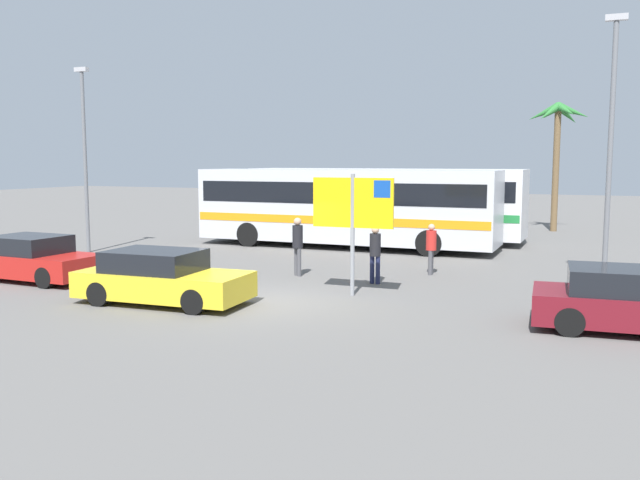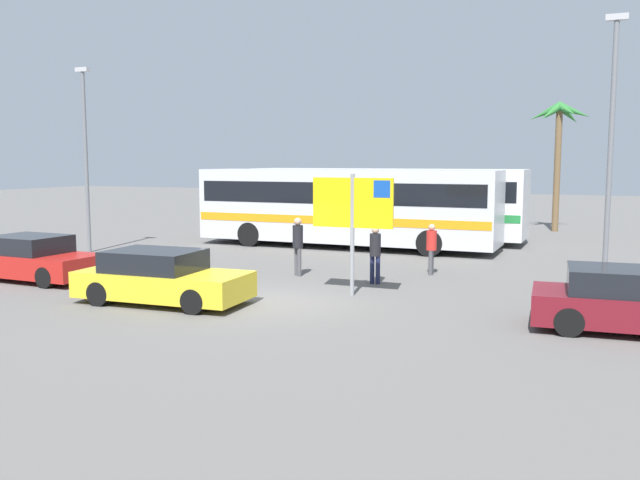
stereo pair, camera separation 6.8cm
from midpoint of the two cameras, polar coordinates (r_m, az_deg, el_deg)
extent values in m
plane|color=#605E5B|center=(17.23, -5.41, -5.16)|extent=(120.00, 120.00, 0.00)
cube|color=silver|center=(27.50, 2.03, 2.93)|extent=(12.28, 2.61, 2.90)
cube|color=black|center=(27.47, 2.03, 4.08)|extent=(11.79, 2.64, 0.84)
cube|color=orange|center=(27.54, 2.02, 1.88)|extent=(12.16, 2.64, 0.32)
cylinder|color=black|center=(27.63, 10.29, 0.29)|extent=(1.00, 0.28, 1.00)
cylinder|color=black|center=(25.35, 9.11, -0.25)|extent=(1.00, 0.28, 1.00)
cylinder|color=black|center=(30.22, -3.93, 0.93)|extent=(1.00, 0.28, 1.00)
cylinder|color=black|center=(28.16, -6.10, 0.48)|extent=(1.00, 0.28, 1.00)
cube|color=white|center=(30.41, 5.29, 3.27)|extent=(12.28, 2.61, 2.90)
cube|color=black|center=(30.38, 5.30, 4.30)|extent=(11.79, 2.64, 0.84)
cube|color=#23843D|center=(30.44, 5.28, 2.31)|extent=(12.16, 2.64, 0.32)
cylinder|color=black|center=(30.72, 12.72, 0.87)|extent=(1.00, 0.28, 1.00)
cylinder|color=black|center=(28.42, 11.86, 0.43)|extent=(1.00, 0.28, 1.00)
cylinder|color=black|center=(32.94, -0.42, 1.42)|extent=(1.00, 0.28, 1.00)
cylinder|color=black|center=(30.80, -2.17, 1.05)|extent=(1.00, 0.28, 1.00)
cylinder|color=gray|center=(17.65, 2.65, 0.40)|extent=(0.11, 0.11, 3.20)
cube|color=yellow|center=(17.57, 2.67, 3.16)|extent=(2.20, 0.10, 1.30)
cube|color=#1447A8|center=(17.30, 5.18, 4.31)|extent=(0.44, 0.08, 0.44)
cube|color=maroon|center=(15.48, 24.64, -5.28)|extent=(4.03, 2.11, 0.64)
cube|color=black|center=(15.35, 23.87, -3.14)|extent=(2.15, 1.82, 0.52)
cylinder|color=black|center=(16.25, 20.04, -5.19)|extent=(0.61, 0.21, 0.60)
cylinder|color=black|center=(14.62, 20.19, -6.51)|extent=(0.61, 0.21, 0.60)
cube|color=yellow|center=(17.27, -13.15, -3.65)|extent=(4.37, 2.02, 0.64)
cube|color=black|center=(17.32, -13.91, -1.70)|extent=(2.31, 1.78, 0.52)
cylinder|color=black|center=(17.34, -7.94, -4.12)|extent=(0.61, 0.19, 0.60)
cylinder|color=black|center=(15.92, -10.77, -5.15)|extent=(0.61, 0.19, 0.60)
cylinder|color=black|center=(18.72, -15.14, -3.48)|extent=(0.61, 0.19, 0.60)
cylinder|color=black|center=(17.41, -18.30, -4.35)|extent=(0.61, 0.19, 0.60)
cube|color=red|center=(21.75, -22.97, -1.89)|extent=(4.05, 1.92, 0.64)
cube|color=black|center=(21.85, -23.47, -0.34)|extent=(2.13, 1.72, 0.52)
cylinder|color=black|center=(21.47, -19.07, -2.33)|extent=(0.60, 0.18, 0.60)
cylinder|color=black|center=(20.32, -22.32, -2.97)|extent=(0.60, 0.18, 0.60)
cylinder|color=black|center=(23.24, -23.50, -1.86)|extent=(0.60, 0.18, 0.60)
cylinder|color=#4C4C51|center=(21.25, 9.20, -1.91)|extent=(0.13, 0.13, 0.77)
cylinder|color=#4C4C51|center=(21.42, 9.29, -1.84)|extent=(0.13, 0.13, 0.77)
cylinder|color=red|center=(21.24, 9.28, -0.03)|extent=(0.32, 0.32, 0.61)
sphere|color=tan|center=(21.20, 9.30, 1.07)|extent=(0.21, 0.21, 0.21)
cylinder|color=#1E2347|center=(19.59, 4.32, -2.51)|extent=(0.13, 0.13, 0.81)
cylinder|color=#1E2347|center=(19.52, 4.80, -2.55)|extent=(0.13, 0.13, 0.81)
cylinder|color=black|center=(19.45, 4.58, -0.41)|extent=(0.32, 0.32, 0.64)
sphere|color=tan|center=(19.40, 4.59, 0.86)|extent=(0.22, 0.22, 0.22)
cylinder|color=#4C4C51|center=(20.90, -2.10, -1.82)|extent=(0.13, 0.13, 0.87)
cylinder|color=#4C4C51|center=(20.75, -1.87, -1.88)|extent=(0.13, 0.13, 0.87)
cylinder|color=black|center=(20.72, -1.99, 0.29)|extent=(0.32, 0.32, 0.69)
sphere|color=tan|center=(20.68, -2.00, 1.57)|extent=(0.24, 0.24, 0.24)
cylinder|color=slate|center=(27.56, -19.26, 6.11)|extent=(0.14, 0.14, 6.85)
cube|color=#B2B2B7|center=(27.77, -19.55, 13.40)|extent=(0.56, 0.20, 0.16)
cylinder|color=slate|center=(19.79, 23.16, 6.30)|extent=(0.14, 0.14, 7.16)
cube|color=#B2B2B7|center=(20.13, 23.66, 16.82)|extent=(0.56, 0.20, 0.16)
cylinder|color=brown|center=(35.85, 19.21, 5.48)|extent=(0.32, 0.32, 6.00)
cone|color=#2D7533|center=(35.98, 20.54, 10.10)|extent=(1.62, 0.63, 0.96)
cone|color=#2D7533|center=(36.42, 20.07, 9.90)|extent=(1.27, 1.49, 1.15)
cone|color=#2D7533|center=(36.56, 18.85, 10.16)|extent=(1.22, 1.57, 0.90)
cone|color=#2D7533|center=(36.00, 18.28, 10.13)|extent=(1.58, 0.48, 1.02)
cone|color=#2D7533|center=(35.37, 18.74, 10.15)|extent=(1.19, 1.56, 1.06)
cone|color=#2D7533|center=(35.31, 19.98, 10.24)|extent=(1.23, 1.56, 0.91)
camera|label=1|loc=(0.03, -90.10, -0.01)|focal=37.94mm
camera|label=2|loc=(0.03, 89.90, 0.01)|focal=37.94mm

